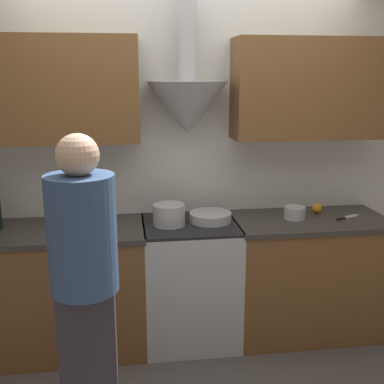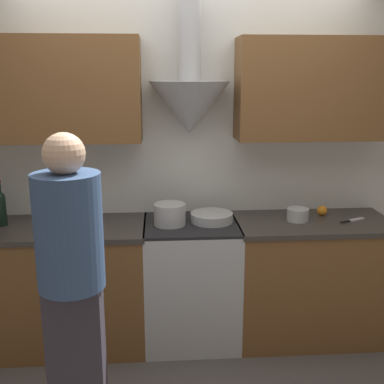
% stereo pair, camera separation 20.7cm
% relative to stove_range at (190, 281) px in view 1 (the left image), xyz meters
% --- Properties ---
extents(ground_plane, '(12.00, 12.00, 0.00)m').
position_rel_stove_range_xyz_m(ground_plane, '(0.00, -0.35, -0.45)').
color(ground_plane, '#4C4744').
extents(wall_back, '(8.40, 0.56, 2.60)m').
position_rel_stove_range_xyz_m(wall_back, '(-0.08, 0.26, 1.03)').
color(wall_back, silver).
rests_on(wall_back, ground_plane).
extents(counter_left, '(1.58, 0.62, 0.89)m').
position_rel_stove_range_xyz_m(counter_left, '(-1.11, -0.00, -0.00)').
color(counter_left, brown).
rests_on(counter_left, ground_plane).
extents(counter_right, '(1.12, 0.62, 0.89)m').
position_rel_stove_range_xyz_m(counter_right, '(0.88, -0.00, -0.00)').
color(counter_right, brown).
rests_on(counter_right, ground_plane).
extents(stove_range, '(0.66, 0.60, 0.89)m').
position_rel_stove_range_xyz_m(stove_range, '(0.00, 0.00, 0.00)').
color(stove_range, '#B7BABC').
rests_on(stove_range, ground_plane).
extents(stock_pot, '(0.22, 0.22, 0.15)m').
position_rel_stove_range_xyz_m(stock_pot, '(-0.15, -0.02, 0.51)').
color(stock_pot, '#B7BABC').
rests_on(stock_pot, stove_range).
extents(mixing_bowl, '(0.30, 0.30, 0.06)m').
position_rel_stove_range_xyz_m(mixing_bowl, '(0.15, 0.03, 0.47)').
color(mixing_bowl, '#B7BABC').
rests_on(mixing_bowl, stove_range).
extents(orange_fruit, '(0.07, 0.07, 0.07)m').
position_rel_stove_range_xyz_m(orange_fruit, '(0.98, 0.12, 0.48)').
color(orange_fruit, orange).
rests_on(orange_fruit, counter_right).
extents(saucepan, '(0.15, 0.15, 0.09)m').
position_rel_stove_range_xyz_m(saucepan, '(0.76, 0.01, 0.48)').
color(saucepan, '#B7BABC').
rests_on(saucepan, counter_right).
extents(chefs_knife, '(0.21, 0.12, 0.01)m').
position_rel_stove_range_xyz_m(chefs_knife, '(1.15, -0.03, 0.44)').
color(chefs_knife, silver).
rests_on(chefs_knife, counter_right).
extents(person_foreground_left, '(0.31, 0.31, 1.66)m').
position_rel_stove_range_xyz_m(person_foreground_left, '(-0.64, -1.07, 0.47)').
color(person_foreground_left, '#38333D').
rests_on(person_foreground_left, ground_plane).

